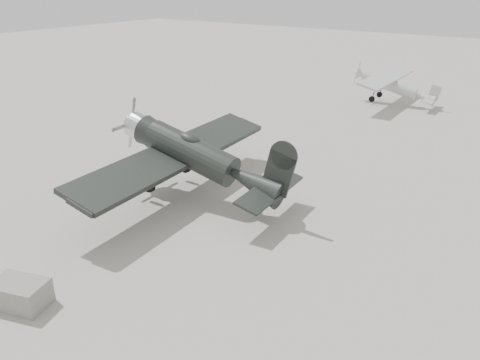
# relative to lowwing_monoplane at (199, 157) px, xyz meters

# --- Properties ---
(ground) EXTENTS (160.00, 160.00, 0.00)m
(ground) POSITION_rel_lowwing_monoplane_xyz_m (0.90, -0.60, -2.22)
(ground) COLOR #A8A195
(ground) RESTS_ON ground
(lowwing_monoplane) EXTENTS (9.32, 13.00, 4.20)m
(lowwing_monoplane) POSITION_rel_lowwing_monoplane_xyz_m (0.00, 0.00, 0.00)
(lowwing_monoplane) COLOR black
(lowwing_monoplane) RESTS_ON ground
(highwing_monoplane) EXTENTS (7.20, 10.07, 2.88)m
(highwing_monoplane) POSITION_rel_lowwing_monoplane_xyz_m (1.60, 24.08, -0.42)
(highwing_monoplane) COLOR #ACAEB1
(highwing_monoplane) RESTS_ON ground
(equipment_block) EXTENTS (2.07, 1.62, 0.91)m
(equipment_block) POSITION_rel_lowwing_monoplane_xyz_m (0.25, -9.76, -1.77)
(equipment_block) COLOR gray
(equipment_block) RESTS_ON ground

